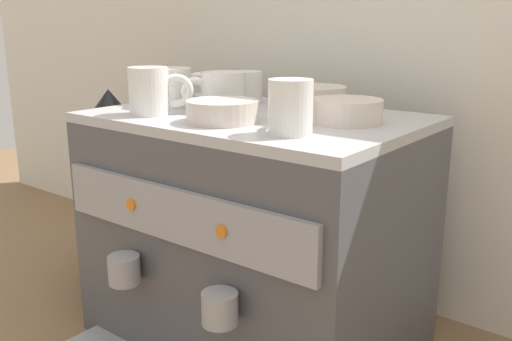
{
  "coord_description": "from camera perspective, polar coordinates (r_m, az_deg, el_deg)",
  "views": [
    {
      "loc": [
        0.63,
        -0.8,
        0.61
      ],
      "look_at": [
        0.0,
        0.0,
        0.34
      ],
      "focal_mm": 39.63,
      "sensor_mm": 36.0,
      "label": 1
    }
  ],
  "objects": [
    {
      "name": "ceramic_cup_1",
      "position": [
        1.14,
        -8.35,
        8.32
      ],
      "size": [
        0.09,
        0.11,
        0.08
      ],
      "color": "white",
      "rests_on": "espresso_machine"
    },
    {
      "name": "espresso_machine",
      "position": [
        1.09,
        -0.15,
        -6.16
      ],
      "size": [
        0.58,
        0.51,
        0.45
      ],
      "color": "#4C4C51",
      "rests_on": "ground_plane"
    },
    {
      "name": "ceramic_cup_0",
      "position": [
        1.17,
        -1.12,
        8.39
      ],
      "size": [
        0.07,
        0.1,
        0.06
      ],
      "color": "white",
      "rests_on": "espresso_machine"
    },
    {
      "name": "ceramic_cup_4",
      "position": [
        1.04,
        -10.51,
        7.9
      ],
      "size": [
        0.1,
        0.1,
        0.08
      ],
      "color": "white",
      "rests_on": "espresso_machine"
    },
    {
      "name": "tiled_backsplash_wall",
      "position": [
        1.28,
        8.8,
        11.07
      ],
      "size": [
        2.8,
        0.03,
        1.06
      ],
      "primitive_type": "cube",
      "color": "silver",
      "rests_on": "ground_plane"
    },
    {
      "name": "coffee_grinder",
      "position": [
        1.39,
        -14.08,
        -1.88
      ],
      "size": [
        0.19,
        0.19,
        0.46
      ],
      "color": "black",
      "rests_on": "ground_plane"
    },
    {
      "name": "ceramic_bowl_0",
      "position": [
        0.96,
        9.13,
        5.91
      ],
      "size": [
        0.12,
        0.12,
        0.04
      ],
      "color": "beige",
      "rests_on": "espresso_machine"
    },
    {
      "name": "ceramic_bowl_1",
      "position": [
        0.95,
        -3.41,
        5.94
      ],
      "size": [
        0.12,
        0.12,
        0.04
      ],
      "color": "beige",
      "rests_on": "espresso_machine"
    },
    {
      "name": "ceramic_cup_2",
      "position": [
        0.84,
        3.5,
        6.45
      ],
      "size": [
        0.08,
        0.1,
        0.08
      ],
      "color": "white",
      "rests_on": "espresso_machine"
    },
    {
      "name": "ceramic_cup_3",
      "position": [
        1.08,
        -3.51,
        8.02
      ],
      "size": [
        0.1,
        0.11,
        0.07
      ],
      "color": "white",
      "rests_on": "espresso_machine"
    },
    {
      "name": "ground_plane",
      "position": [
        1.19,
        0.0,
        -16.13
      ],
      "size": [
        4.0,
        4.0,
        0.0
      ],
      "primitive_type": "plane",
      "color": "brown"
    },
    {
      "name": "ceramic_bowl_3",
      "position": [
        1.25,
        -3.55,
        8.1
      ],
      "size": [
        0.09,
        0.09,
        0.04
      ],
      "color": "beige",
      "rests_on": "espresso_machine"
    },
    {
      "name": "ceramic_bowl_2",
      "position": [
        1.09,
        5.69,
        7.24
      ],
      "size": [
        0.13,
        0.13,
        0.04
      ],
      "color": "beige",
      "rests_on": "espresso_machine"
    }
  ]
}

